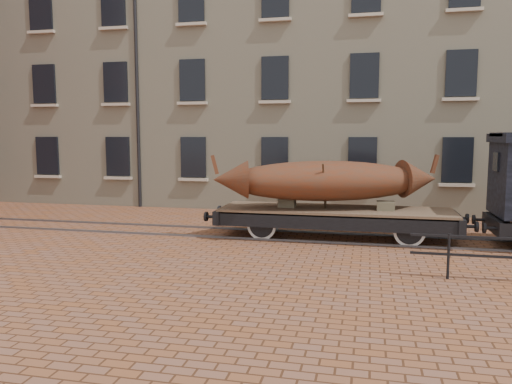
# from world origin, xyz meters

# --- Properties ---
(ground) EXTENTS (90.00, 90.00, 0.00)m
(ground) POSITION_xyz_m (0.00, 0.00, 0.00)
(ground) COLOR brown
(warehouse_cream) EXTENTS (40.00, 10.19, 14.00)m
(warehouse_cream) POSITION_xyz_m (3.00, 9.99, 7.00)
(warehouse_cream) COLOR beige
(warehouse_cream) RESTS_ON ground
(rail_track) EXTENTS (30.00, 1.52, 0.06)m
(rail_track) POSITION_xyz_m (0.00, 0.00, 0.03)
(rail_track) COLOR #59595E
(rail_track) RESTS_ON ground
(flatcar_wagon) EXTENTS (7.80, 2.12, 1.18)m
(flatcar_wagon) POSITION_xyz_m (0.30, 0.00, 0.73)
(flatcar_wagon) COLOR brown
(flatcar_wagon) RESTS_ON ground
(iron_boat) EXTENTS (6.82, 3.42, 1.64)m
(iron_boat) POSITION_xyz_m (0.00, -0.00, 1.76)
(iron_boat) COLOR #602511
(iron_boat) RESTS_ON flatcar_wagon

